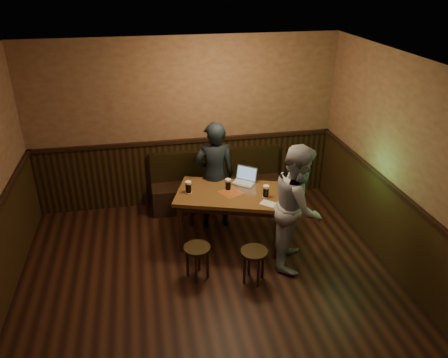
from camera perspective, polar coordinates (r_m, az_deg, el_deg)
room at (r=4.77m, az=-1.21°, el=-6.01°), size 5.04×6.04×2.84m
bench at (r=7.45m, az=-0.91°, el=-1.19°), size 2.20×0.50×0.95m
pub_table at (r=6.28m, az=0.90°, el=-2.64°), size 1.73×1.31×0.82m
stool_left at (r=5.75m, az=-3.53°, el=-9.62°), size 0.43×0.43×0.47m
stool_right at (r=5.69m, az=3.94°, el=-10.11°), size 0.41×0.41×0.47m
pint_left at (r=6.21m, az=-4.68°, el=-1.05°), size 0.11×0.11×0.17m
pint_mid at (r=6.27m, az=0.54°, el=-0.69°), size 0.11×0.11×0.17m
pint_right at (r=6.10m, az=5.49°, el=-1.58°), size 0.11×0.11×0.17m
laptop at (r=6.49m, az=2.74°, el=0.04°), size 0.42×0.40×0.23m
menu at (r=5.97m, az=5.84°, el=-3.21°), size 0.26×0.26×0.00m
person_suit at (r=6.63m, az=-1.26°, el=0.43°), size 0.63×0.42×1.71m
person_grey at (r=5.87m, az=9.61°, el=-3.53°), size 0.94×1.03×1.73m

